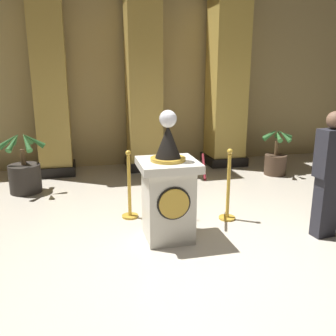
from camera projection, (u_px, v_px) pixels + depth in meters
name	position (u px, v px, depth m)	size (l,w,h in m)	color
ground_plane	(201.00, 248.00, 4.42)	(10.49, 10.49, 0.00)	beige
back_wall	(139.00, 77.00, 8.10)	(10.49, 0.16, 3.91)	tan
pedestal_clock	(168.00, 191.00, 4.53)	(0.72, 0.72, 1.64)	silver
stanchion_near	(228.00, 195.00, 5.20)	(0.24, 0.24, 1.05)	gold
stanchion_far	(129.00, 194.00, 5.27)	(0.24, 0.24, 1.01)	gold
velvet_rope	(179.00, 166.00, 5.12)	(0.92, 0.90, 0.22)	#591419
column_left	(50.00, 83.00, 7.19)	(0.77, 0.77, 3.76)	black
column_right	(227.00, 82.00, 8.03)	(0.90, 0.90, 3.76)	black
column_centre_rear	(143.00, 82.00, 7.61)	(0.84, 0.84, 3.76)	black
potted_palm_left	(25.00, 173.00, 6.38)	(0.80, 0.76, 1.12)	#2D2823
potted_palm_right	(276.00, 159.00, 7.50)	(0.65, 0.60, 0.99)	#4C3828
bystander_guest	(329.00, 172.00, 4.54)	(0.38, 0.26, 1.62)	#26262D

